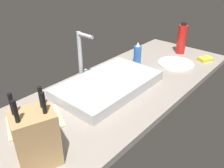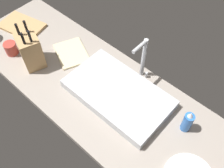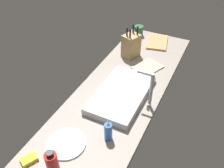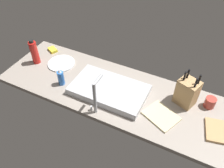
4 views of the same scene
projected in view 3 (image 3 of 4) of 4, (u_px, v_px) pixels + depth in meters
The scene contains 12 objects.
countertop_slab at pixel (121, 91), 190.25cm from camera, with size 195.17×60.53×3.50cm, color gray.
sink_basin at pixel (122, 94), 180.87cm from camera, with size 57.00×33.10×5.44cm, color #B7BABF.
faucet at pixel (150, 88), 165.86cm from camera, with size 5.50×11.60×27.57cm.
knife_block at pixel (131, 46), 218.70cm from camera, with size 16.84×15.43×28.00cm.
cutting_board at pixel (157, 42), 242.64cm from camera, with size 29.13×18.60×1.80cm, color tan.
soap_bottle at pixel (108, 131), 149.31cm from camera, with size 4.98×4.98×14.77cm.
water_bottle at pixel (53, 167), 126.08cm from camera, with size 6.42×6.42×22.70cm.
dinner_plate at pixel (66, 144), 149.40cm from camera, with size 23.49×23.49×1.20cm, color white.
dish_towel at pixel (147, 67), 210.46cm from camera, with size 22.48×17.71×1.20cm, color beige.
coffee_mug at pixel (134, 42), 236.09cm from camera, with size 7.59×7.59×7.84cm, color #B23D33.
ceramic_cup at pixel (139, 31), 252.11cm from camera, with size 9.05×9.05×9.90cm, color #2D6647.
dish_sponge at pixel (29, 159), 140.25cm from camera, with size 9.00×6.00×2.40cm, color yellow.
Camera 3 is at (132.28, 56.97, 126.36)cm, focal length 40.03 mm.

